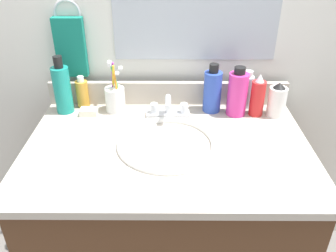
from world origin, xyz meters
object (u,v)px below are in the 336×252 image
faucet (169,109)px  bottle_spray_red (258,97)px  bottle_soap_pink (237,93)px  soap_bar (89,112)px  bottle_lotion_white (277,100)px  bottle_oil_amber (82,93)px  hand_towel (71,47)px  bottle_shampoo_blue (212,91)px  bottle_gel_clear (247,90)px  bottle_mouthwash_teal (62,89)px  cup_white_ceramic (115,98)px

faucet → bottle_spray_red: size_ratio=1.00×
bottle_soap_pink → soap_bar: 0.55m
faucet → bottle_lotion_white: bottle_lotion_white is taller
bottle_oil_amber → bottle_soap_pink: bottle_soap_pink is taller
hand_towel → bottle_shampoo_blue: size_ratio=1.19×
bottle_lotion_white → bottle_spray_red: (-0.07, 0.01, 0.01)m
bottle_soap_pink → bottle_gel_clear: bottle_soap_pink is taller
bottle_oil_amber → bottle_mouthwash_teal: (-0.06, -0.05, 0.04)m
bottle_lotion_white → soap_bar: (-0.69, -0.00, -0.05)m
bottle_lotion_white → bottle_oil_amber: bearing=174.3°
cup_white_ceramic → soap_bar: bearing=-159.2°
bottle_lotion_white → bottle_spray_red: size_ratio=0.81×
faucet → bottle_soap_pink: 0.26m
bottle_lotion_white → bottle_gel_clear: size_ratio=0.89×
bottle_gel_clear → soap_bar: bearing=-172.9°
hand_towel → bottle_soap_pink: bearing=-9.9°
bottle_lotion_white → soap_bar: size_ratio=2.04×
bottle_lotion_white → bottle_soap_pink: size_ratio=0.71×
cup_white_ceramic → bottle_gel_clear: bearing=4.3°
bottle_spray_red → hand_towel: bearing=170.8°
cup_white_ceramic → soap_bar: 0.11m
hand_towel → bottle_oil_amber: hand_towel is taller
hand_towel → bottle_mouthwash_teal: bearing=-106.5°
faucet → bottle_lotion_white: bearing=1.3°
faucet → bottle_spray_red: 0.33m
faucet → soap_bar: faucet is taller
bottle_soap_pink → bottle_spray_red: (0.07, -0.00, -0.01)m
bottle_soap_pink → bottle_gel_clear: (0.05, 0.06, -0.02)m
bottle_lotion_white → cup_white_ceramic: bearing=176.6°
bottle_mouthwash_teal → bottle_soap_pink: bearing=-1.5°
bottle_soap_pink → bottle_gel_clear: 0.08m
bottle_oil_amber → cup_white_ceramic: 0.14m
bottle_gel_clear → cup_white_ceramic: (-0.50, -0.04, -0.02)m
bottle_oil_amber → bottle_gel_clear: bottle_gel_clear is taller
bottle_oil_amber → bottle_lotion_white: bottle_lotion_white is taller
bottle_shampoo_blue → bottle_soap_pink: size_ratio=1.00×
bottle_lotion_white → bottle_shampoo_blue: bearing=171.0°
hand_towel → bottle_gel_clear: (0.66, -0.04, -0.15)m
bottle_shampoo_blue → bottle_spray_red: bearing=-11.0°
bottle_spray_red → bottle_soap_pink: bearing=176.8°
bottle_soap_pink → bottle_gel_clear: size_ratio=1.27×
bottle_lotion_white → bottle_spray_red: 0.07m
bottle_gel_clear → bottle_spray_red: bearing=-68.9°
bottle_mouthwash_teal → bottle_spray_red: (0.71, -0.02, -0.02)m
bottle_shampoo_blue → bottle_soap_pink: bearing=-17.2°
bottle_gel_clear → bottle_mouthwash_teal: bearing=-176.2°
hand_towel → bottle_lotion_white: bearing=-8.8°
soap_bar → bottle_shampoo_blue: bearing=4.7°
bottle_oil_amber → bottle_lotion_white: bearing=-5.7°
cup_white_ceramic → bottle_mouthwash_teal: bearing=-177.4°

